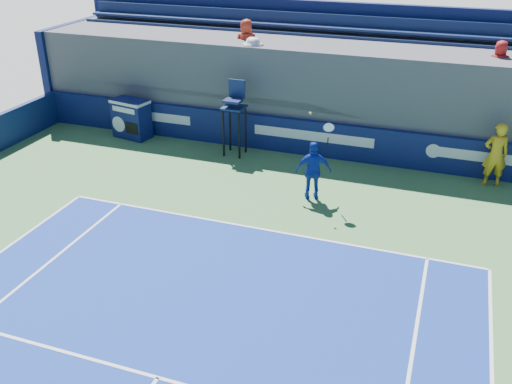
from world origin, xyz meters
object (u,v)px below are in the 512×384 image
(ball_person, at_px, (496,155))
(tennis_player, at_px, (313,171))
(match_clock, at_px, (131,118))
(umpire_chair, at_px, (235,110))

(ball_person, relative_size, tennis_player, 0.75)
(ball_person, distance_m, match_clock, 12.03)
(umpire_chair, bearing_deg, ball_person, 2.03)
(match_clock, bearing_deg, umpire_chair, -3.33)
(ball_person, height_order, umpire_chair, umpire_chair)
(match_clock, distance_m, tennis_player, 7.72)
(match_clock, relative_size, umpire_chair, 0.58)
(match_clock, height_order, umpire_chair, umpire_chair)
(umpire_chair, bearing_deg, tennis_player, -35.61)
(match_clock, distance_m, umpire_chair, 4.12)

